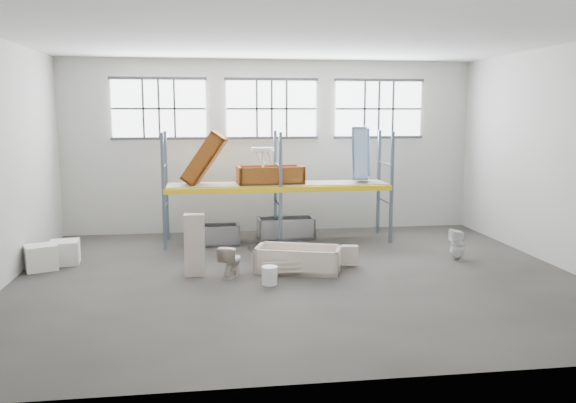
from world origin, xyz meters
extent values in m
cube|color=#4E4842|center=(0.00, 0.00, -0.05)|extent=(12.00, 10.00, 0.10)
cube|color=silver|center=(0.00, 0.00, 5.05)|extent=(12.00, 10.00, 0.10)
cube|color=#BBB9AE|center=(0.00, 5.05, 2.50)|extent=(12.00, 0.10, 5.00)
cube|color=#A7A49A|center=(0.00, -5.05, 2.50)|extent=(12.00, 0.10, 5.00)
cube|color=#B4B1A7|center=(6.05, 0.00, 2.50)|extent=(0.10, 10.00, 5.00)
cube|color=white|center=(-3.20, 4.94, 3.60)|extent=(2.60, 0.04, 1.60)
cube|color=white|center=(0.00, 4.94, 3.60)|extent=(2.60, 0.04, 1.60)
cube|color=white|center=(3.20, 4.94, 3.60)|extent=(2.60, 0.04, 1.60)
cube|color=slate|center=(-3.00, 2.90, 1.50)|extent=(0.08, 0.08, 3.00)
cube|color=slate|center=(-3.00, 4.10, 1.50)|extent=(0.08, 0.08, 3.00)
cube|color=slate|center=(0.00, 2.90, 1.50)|extent=(0.08, 0.08, 3.00)
cube|color=slate|center=(0.00, 4.10, 1.50)|extent=(0.08, 0.08, 3.00)
cube|color=slate|center=(3.00, 2.90, 1.50)|extent=(0.08, 0.08, 3.00)
cube|color=slate|center=(3.00, 4.10, 1.50)|extent=(0.08, 0.08, 3.00)
cube|color=yellow|center=(0.00, 2.90, 1.50)|extent=(6.00, 0.10, 0.14)
cube|color=yellow|center=(0.00, 4.10, 1.50)|extent=(6.00, 0.10, 0.14)
cube|color=gray|center=(0.00, 3.50, 1.58)|extent=(5.90, 1.10, 0.03)
cylinder|color=black|center=(0.00, 2.70, 0.00)|extent=(1.80, 1.80, 0.00)
cube|color=beige|center=(1.27, 0.63, 0.28)|extent=(0.46, 0.27, 0.41)
imported|color=beige|center=(0.20, 0.59, 0.16)|extent=(0.48, 0.48, 0.15)
imported|color=beige|center=(-1.42, 0.19, 0.34)|extent=(0.62, 0.77, 0.69)
cube|color=beige|center=(-2.19, 0.37, 0.67)|extent=(0.44, 0.29, 1.34)
imported|color=white|center=(4.02, 0.91, 0.37)|extent=(0.35, 0.34, 0.73)
imported|color=white|center=(-0.43, 3.26, 2.09)|extent=(0.75, 0.68, 0.54)
cylinder|color=white|center=(-0.67, -0.53, 0.19)|extent=(0.40, 0.40, 0.38)
cube|color=white|center=(-5.61, 1.30, 0.28)|extent=(0.83, 0.78, 0.57)
cube|color=silver|center=(-5.22, 1.77, 0.27)|extent=(0.73, 0.73, 0.54)
camera|label=1|loc=(-1.88, -11.99, 3.49)|focal=36.24mm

